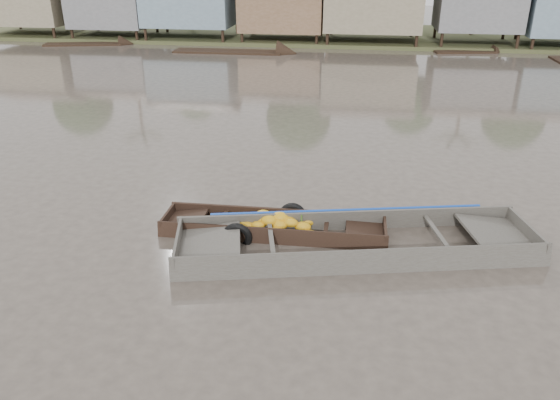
# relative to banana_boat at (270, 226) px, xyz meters

# --- Properties ---
(ground) EXTENTS (120.00, 120.00, 0.00)m
(ground) POSITION_rel_banana_boat_xyz_m (-0.03, -0.49, -0.14)
(ground) COLOR #463E36
(ground) RESTS_ON ground
(banana_boat) EXTENTS (5.35, 1.48, 0.75)m
(banana_boat) POSITION_rel_banana_boat_xyz_m (0.00, 0.00, 0.00)
(banana_boat) COLOR black
(banana_boat) RESTS_ON ground
(viewer_boat) EXTENTS (8.29, 3.81, 0.65)m
(viewer_boat) POSITION_rel_banana_boat_xyz_m (2.03, -0.54, -0.07)
(viewer_boat) COLOR #3E3934
(viewer_boat) RESTS_ON ground
(distant_boats) EXTENTS (48.01, 15.50, 1.38)m
(distant_boats) POSITION_rel_banana_boat_xyz_m (12.74, 23.70, 0.05)
(distant_boats) COLOR black
(distant_boats) RESTS_ON ground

